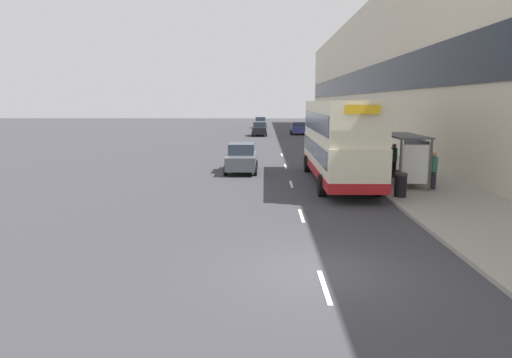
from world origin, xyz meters
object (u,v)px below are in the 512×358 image
at_px(car_2, 298,128).
at_px(bus_shelter, 409,150).
at_px(pedestrian_3, 381,159).
at_px(pedestrian_4, 416,160).
at_px(car_3, 259,129).
at_px(litter_bin, 401,185).
at_px(pedestrian_1, 433,170).
at_px(car_0, 261,123).
at_px(car_1, 242,158).
at_px(pedestrian_at_shelter, 394,160).
at_px(double_decker_bus_near, 338,140).
at_px(pedestrian_2, 413,165).

bearing_deg(car_2, bus_shelter, -85.89).
xyz_separation_m(pedestrian_3, pedestrian_4, (1.98, 0.05, -0.07)).
height_order(car_3, pedestrian_3, pedestrian_3).
height_order(pedestrian_3, pedestrian_4, pedestrian_3).
xyz_separation_m(car_2, pedestrian_3, (2.12, -35.08, 0.25)).
xyz_separation_m(bus_shelter, pedestrian_3, (-0.61, 2.88, -0.80)).
bearing_deg(car_2, litter_bin, -87.89).
distance_m(bus_shelter, pedestrian_1, 1.66).
height_order(bus_shelter, car_0, bus_shelter).
height_order(car_1, pedestrian_at_shelter, pedestrian_at_shelter).
bearing_deg(bus_shelter, car_1, 150.32).
height_order(double_decker_bus_near, car_1, double_decker_bus_near).
relative_size(car_2, litter_bin, 3.63).
bearing_deg(double_decker_bus_near, pedestrian_at_shelter, 17.33).
xyz_separation_m(car_1, pedestrian_at_shelter, (8.50, -2.62, 0.22)).
bearing_deg(car_1, pedestrian_2, 154.80).
bearing_deg(pedestrian_at_shelter, pedestrian_4, 24.48).
distance_m(pedestrian_2, pedestrian_3, 2.50).
xyz_separation_m(car_2, pedestrian_at_shelter, (2.65, -35.68, 0.27)).
distance_m(car_0, pedestrian_4, 50.98).
relative_size(car_1, pedestrian_at_shelter, 2.21).
distance_m(car_1, pedestrian_4, 10.14).
relative_size(pedestrian_at_shelter, litter_bin, 1.77).
xyz_separation_m(double_decker_bus_near, pedestrian_3, (2.69, 1.61, -1.21)).
bearing_deg(double_decker_bus_near, pedestrian_3, 30.97).
distance_m(car_1, pedestrian_3, 8.22).
xyz_separation_m(bus_shelter, car_1, (-8.57, 4.89, -1.01)).
distance_m(car_2, litter_bin, 41.00).
bearing_deg(car_3, car_1, 88.60).
bearing_deg(pedestrian_at_shelter, litter_bin, -102.24).
xyz_separation_m(pedestrian_3, litter_bin, (-0.61, -5.89, -0.41)).
distance_m(bus_shelter, car_0, 53.65).
xyz_separation_m(car_2, litter_bin, (1.51, -40.97, -0.15)).
height_order(pedestrian_2, litter_bin, pedestrian_2).
bearing_deg(pedestrian_4, car_0, 100.42).
distance_m(car_3, pedestrian_4, 33.76).
distance_m(pedestrian_1, pedestrian_4, 4.10).
height_order(pedestrian_4, litter_bin, pedestrian_4).
relative_size(double_decker_bus_near, car_2, 2.98).
bearing_deg(car_0, pedestrian_at_shelter, 98.69).
distance_m(pedestrian_at_shelter, pedestrian_1, 3.54).
bearing_deg(pedestrian_4, pedestrian_at_shelter, -155.52).
bearing_deg(car_0, car_3, 90.04).
height_order(bus_shelter, pedestrian_2, bus_shelter).
relative_size(double_decker_bus_near, pedestrian_3, 6.19).
bearing_deg(pedestrian_3, pedestrian_at_shelter, -48.66).
xyz_separation_m(pedestrian_1, pedestrian_4, (0.51, 4.07, -0.04)).
relative_size(double_decker_bus_near, car_3, 2.61).
distance_m(pedestrian_1, pedestrian_2, 1.81).
bearing_deg(litter_bin, pedestrian_at_shelter, 77.76).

